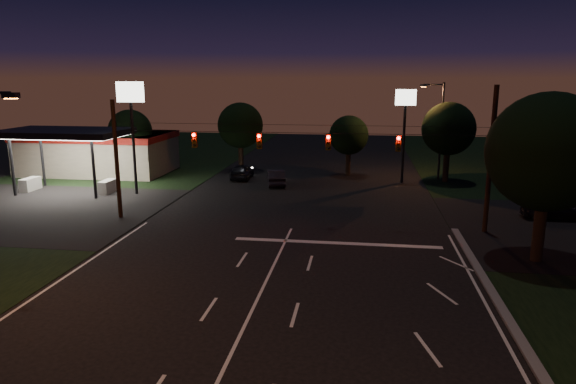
% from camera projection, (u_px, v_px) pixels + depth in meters
% --- Properties ---
extents(ground, '(140.00, 140.00, 0.00)m').
position_uv_depth(ground, '(240.00, 335.00, 19.11)').
color(ground, black).
rests_on(ground, ground).
extents(cross_street_left, '(20.00, 16.00, 0.02)m').
position_uv_depth(cross_street_left, '(24.00, 210.00, 37.36)').
color(cross_street_left, black).
rests_on(cross_street_left, ground).
extents(stop_bar, '(12.00, 0.50, 0.01)m').
position_uv_depth(stop_bar, '(337.00, 243.00, 29.80)').
color(stop_bar, silver).
rests_on(stop_bar, ground).
extents(utility_pole_right, '(0.30, 0.30, 9.00)m').
position_uv_depth(utility_pole_right, '(484.00, 232.00, 31.92)').
color(utility_pole_right, black).
rests_on(utility_pole_right, ground).
extents(utility_pole_left, '(0.28, 0.28, 8.00)m').
position_uv_depth(utility_pole_left, '(121.00, 217.00, 35.28)').
color(utility_pole_left, black).
rests_on(utility_pole_left, ground).
extents(signal_span, '(24.00, 0.40, 1.56)m').
position_uv_depth(signal_span, '(294.00, 141.00, 32.37)').
color(signal_span, black).
rests_on(signal_span, ground).
extents(gas_station, '(14.20, 16.10, 5.25)m').
position_uv_depth(gas_station, '(96.00, 150.00, 51.00)').
color(gas_station, gray).
rests_on(gas_station, ground).
extents(pole_sign_left_near, '(2.20, 0.30, 9.10)m').
position_uv_depth(pole_sign_left_near, '(131.00, 109.00, 40.80)').
color(pole_sign_left_near, black).
rests_on(pole_sign_left_near, ground).
extents(pole_sign_right, '(1.80, 0.30, 8.40)m').
position_uv_depth(pole_sign_right, '(405.00, 114.00, 45.62)').
color(pole_sign_right, black).
rests_on(pole_sign_right, ground).
extents(street_light_right_far, '(2.20, 0.35, 9.00)m').
position_uv_depth(street_light_right_far, '(439.00, 124.00, 47.31)').
color(street_light_right_far, black).
rests_on(street_light_right_far, ground).
extents(tree_right_near, '(6.00, 6.00, 8.76)m').
position_uv_depth(tree_right_near, '(547.00, 153.00, 25.80)').
color(tree_right_near, black).
rests_on(tree_right_near, ground).
extents(tree_far_a, '(4.20, 4.20, 6.42)m').
position_uv_depth(tree_far_a, '(131.00, 132.00, 49.79)').
color(tree_far_a, black).
rests_on(tree_far_a, ground).
extents(tree_far_b, '(4.60, 4.60, 6.98)m').
position_uv_depth(tree_far_b, '(241.00, 126.00, 52.19)').
color(tree_far_b, black).
rests_on(tree_far_b, ground).
extents(tree_far_c, '(3.80, 3.80, 5.86)m').
position_uv_depth(tree_far_c, '(349.00, 136.00, 49.82)').
color(tree_far_c, black).
rests_on(tree_far_c, ground).
extents(tree_far_d, '(4.80, 4.80, 7.30)m').
position_uv_depth(tree_far_d, '(449.00, 129.00, 46.45)').
color(tree_far_d, black).
rests_on(tree_far_d, ground).
extents(tree_far_e, '(4.00, 4.00, 6.18)m').
position_uv_depth(tree_far_e, '(549.00, 141.00, 43.54)').
color(tree_far_e, black).
rests_on(tree_far_e, ground).
extents(car_oncoming_a, '(1.79, 4.27, 1.44)m').
position_uv_depth(car_oncoming_a, '(242.00, 171.00, 48.62)').
color(car_oncoming_a, black).
rests_on(car_oncoming_a, ground).
extents(car_oncoming_b, '(2.40, 4.42, 1.38)m').
position_uv_depth(car_oncoming_b, '(276.00, 177.00, 45.87)').
color(car_oncoming_b, black).
rests_on(car_oncoming_b, ground).
extents(car_cross, '(4.55, 1.88, 1.32)m').
position_uv_depth(car_cross, '(557.00, 210.00, 34.69)').
color(car_cross, black).
rests_on(car_cross, ground).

